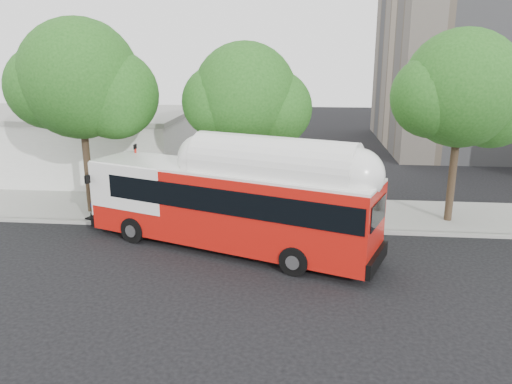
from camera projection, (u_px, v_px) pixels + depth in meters
ground at (253, 263)px, 19.78m from camera, size 120.00×120.00×0.00m
sidewalk at (266, 211)px, 25.99m from camera, size 60.00×5.00×0.15m
curb_strip at (261, 228)px, 23.50m from camera, size 60.00×0.30×0.15m
red_curb_segment at (199, 226)px, 23.78m from camera, size 10.00×0.32×0.16m
street_tree_left at (90, 84)px, 24.14m from camera, size 6.67×5.80×9.74m
street_tree_mid at (253, 99)px, 24.06m from camera, size 5.75×5.00×8.62m
street_tree_right at (471, 93)px, 22.82m from camera, size 6.21×5.40×9.18m
low_commercial_bldg at (70, 143)px, 33.95m from camera, size 16.20×10.20×4.25m
transit_bus at (230, 207)px, 20.76m from camera, size 13.40×6.95×3.98m
signal_pole at (137, 183)px, 24.03m from camera, size 0.11×0.37×3.88m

